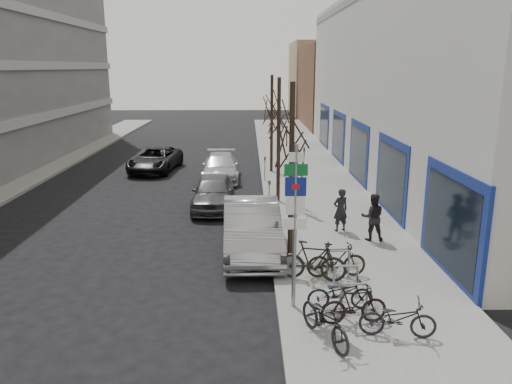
{
  "coord_description": "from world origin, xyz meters",
  "views": [
    {
      "loc": [
        1.3,
        -11.31,
        5.91
      ],
      "look_at": [
        1.54,
        4.26,
        2.0
      ],
      "focal_mm": 35.0,
      "sensor_mm": 36.0,
      "label": 1
    }
  ],
  "objects_px": {
    "lane_car": "(155,159)",
    "parked_car_mid": "(214,192)",
    "tree_mid": "(279,111)",
    "parked_car_back": "(221,167)",
    "highway_sign_pole": "(295,217)",
    "pedestrian_far": "(373,217)",
    "meter_front": "(277,237)",
    "meter_mid": "(269,192)",
    "bike_near_left": "(325,317)",
    "bike_far_curb": "(398,315)",
    "tree_far": "(272,101)",
    "pedestrian_near": "(341,210)",
    "bike_near_right": "(354,304)",
    "parked_car_front": "(252,228)",
    "bike_far_inner": "(337,260)",
    "meter_back": "(265,166)",
    "bike_mid_inner": "(313,260)",
    "tree_near": "(292,130)",
    "bike_rack": "(346,277)",
    "bike_mid_curb": "(340,290)"
  },
  "relations": [
    {
      "from": "tree_far",
      "to": "bike_near_left",
      "type": "distance_m",
      "value": 18.45
    },
    {
      "from": "highway_sign_pole",
      "to": "pedestrian_near",
      "type": "distance_m",
      "value": 6.41
    },
    {
      "from": "lane_car",
      "to": "parked_car_mid",
      "type": "bearing_deg",
      "value": -57.44
    },
    {
      "from": "meter_back",
      "to": "parked_car_front",
      "type": "xyz_separation_m",
      "value": [
        -0.75,
        -9.94,
        -0.07
      ]
    },
    {
      "from": "highway_sign_pole",
      "to": "bike_mid_curb",
      "type": "height_order",
      "value": "highway_sign_pole"
    },
    {
      "from": "tree_far",
      "to": "pedestrian_near",
      "type": "xyz_separation_m",
      "value": [
        2.0,
        -10.69,
        -3.17
      ]
    },
    {
      "from": "bike_far_inner",
      "to": "meter_front",
      "type": "bearing_deg",
      "value": 47.06
    },
    {
      "from": "meter_mid",
      "to": "bike_far_curb",
      "type": "xyz_separation_m",
      "value": [
        2.4,
        -9.98,
        -0.26
      ]
    },
    {
      "from": "lane_car",
      "to": "meter_back",
      "type": "bearing_deg",
      "value": -21.95
    },
    {
      "from": "tree_near",
      "to": "tree_far",
      "type": "distance_m",
      "value": 13.0
    },
    {
      "from": "parked_car_front",
      "to": "parked_car_mid",
      "type": "bearing_deg",
      "value": 104.64
    },
    {
      "from": "bike_mid_inner",
      "to": "bike_far_inner",
      "type": "xyz_separation_m",
      "value": [
        0.7,
        0.19,
        -0.06
      ]
    },
    {
      "from": "highway_sign_pole",
      "to": "pedestrian_far",
      "type": "xyz_separation_m",
      "value": [
        3.11,
        4.84,
        -1.48
      ]
    },
    {
      "from": "tree_mid",
      "to": "bike_near_right",
      "type": "xyz_separation_m",
      "value": [
        1.11,
        -10.9,
        -3.47
      ]
    },
    {
      "from": "meter_back",
      "to": "bike_mid_inner",
      "type": "xyz_separation_m",
      "value": [
        0.91,
        -12.45,
        -0.19
      ]
    },
    {
      "from": "tree_near",
      "to": "tree_far",
      "type": "xyz_separation_m",
      "value": [
        0.0,
        13.0,
        0.0
      ]
    },
    {
      "from": "pedestrian_far",
      "to": "bike_far_inner",
      "type": "bearing_deg",
      "value": 64.69
    },
    {
      "from": "tree_far",
      "to": "pedestrian_near",
      "type": "bearing_deg",
      "value": -79.42
    },
    {
      "from": "tree_far",
      "to": "bike_mid_inner",
      "type": "xyz_separation_m",
      "value": [
        0.46,
        -14.95,
        -3.38
      ]
    },
    {
      "from": "meter_mid",
      "to": "meter_back",
      "type": "height_order",
      "value": "same"
    },
    {
      "from": "meter_mid",
      "to": "parked_car_mid",
      "type": "bearing_deg",
      "value": 159.49
    },
    {
      "from": "bike_far_curb",
      "to": "bike_far_inner",
      "type": "relative_size",
      "value": 0.98
    },
    {
      "from": "bike_far_inner",
      "to": "pedestrian_near",
      "type": "distance_m",
      "value": 4.16
    },
    {
      "from": "tree_near",
      "to": "bike_far_curb",
      "type": "relative_size",
      "value": 3.29
    },
    {
      "from": "meter_front",
      "to": "parked_car_front",
      "type": "height_order",
      "value": "parked_car_front"
    },
    {
      "from": "parked_car_mid",
      "to": "parked_car_back",
      "type": "xyz_separation_m",
      "value": [
        0.0,
        5.66,
        -0.04
      ]
    },
    {
      "from": "bike_near_left",
      "to": "bike_near_right",
      "type": "xyz_separation_m",
      "value": [
        0.77,
        0.73,
        -0.09
      ]
    },
    {
      "from": "bike_near_left",
      "to": "parked_car_front",
      "type": "height_order",
      "value": "parked_car_front"
    },
    {
      "from": "tree_mid",
      "to": "parked_car_back",
      "type": "height_order",
      "value": "tree_mid"
    },
    {
      "from": "bike_far_inner",
      "to": "pedestrian_near",
      "type": "xyz_separation_m",
      "value": [
        0.83,
        4.07,
        0.27
      ]
    },
    {
      "from": "tree_far",
      "to": "bike_far_inner",
      "type": "relative_size",
      "value": 3.24
    },
    {
      "from": "pedestrian_near",
      "to": "meter_front",
      "type": "bearing_deg",
      "value": 29.05
    },
    {
      "from": "bike_near_right",
      "to": "tree_mid",
      "type": "bearing_deg",
      "value": -0.53
    },
    {
      "from": "highway_sign_pole",
      "to": "tree_far",
      "type": "bearing_deg",
      "value": 89.31
    },
    {
      "from": "highway_sign_pole",
      "to": "bike_far_curb",
      "type": "distance_m",
      "value": 3.16
    },
    {
      "from": "bike_near_right",
      "to": "parked_car_front",
      "type": "relative_size",
      "value": 0.31
    },
    {
      "from": "bike_rack",
      "to": "meter_front",
      "type": "bearing_deg",
      "value": 124.51
    },
    {
      "from": "highway_sign_pole",
      "to": "bike_near_right",
      "type": "height_order",
      "value": "highway_sign_pole"
    },
    {
      "from": "bike_near_left",
      "to": "bike_far_inner",
      "type": "xyz_separation_m",
      "value": [
        0.83,
        3.37,
        -0.05
      ]
    },
    {
      "from": "meter_front",
      "to": "pedestrian_near",
      "type": "bearing_deg",
      "value": 48.96
    },
    {
      "from": "meter_front",
      "to": "bike_far_inner",
      "type": "height_order",
      "value": "meter_front"
    },
    {
      "from": "bike_far_curb",
      "to": "highway_sign_pole",
      "type": "bearing_deg",
      "value": 63.46
    },
    {
      "from": "bike_near_left",
      "to": "meter_mid",
      "type": "bearing_deg",
      "value": 71.38
    },
    {
      "from": "meter_front",
      "to": "meter_mid",
      "type": "distance_m",
      "value": 5.5
    },
    {
      "from": "tree_mid",
      "to": "parked_car_mid",
      "type": "height_order",
      "value": "tree_mid"
    },
    {
      "from": "bike_far_inner",
      "to": "parked_car_back",
      "type": "height_order",
      "value": "parked_car_back"
    },
    {
      "from": "meter_front",
      "to": "bike_near_right",
      "type": "relative_size",
      "value": 0.8
    },
    {
      "from": "parked_car_front",
      "to": "pedestrian_far",
      "type": "distance_m",
      "value": 4.18
    },
    {
      "from": "bike_rack",
      "to": "parked_car_front",
      "type": "relative_size",
      "value": 0.44
    },
    {
      "from": "tree_near",
      "to": "bike_far_curb",
      "type": "bearing_deg",
      "value": -68.64
    }
  ]
}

